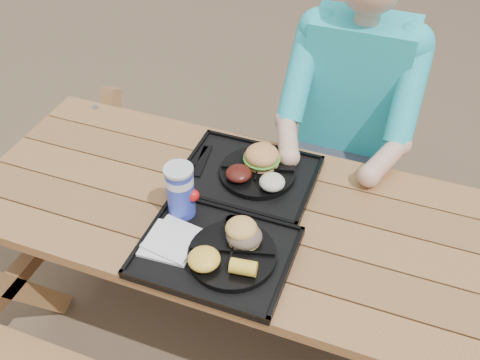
% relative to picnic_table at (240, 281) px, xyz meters
% --- Properties ---
extents(ground, '(60.00, 60.00, 0.00)m').
position_rel_picnic_table_xyz_m(ground, '(0.00, 0.00, -0.38)').
color(ground, '#999999').
rests_on(ground, ground).
extents(picnic_table, '(1.80, 1.49, 0.75)m').
position_rel_picnic_table_xyz_m(picnic_table, '(0.00, 0.00, 0.00)').
color(picnic_table, '#999999').
rests_on(picnic_table, ground).
extents(tray_near, '(0.45, 0.35, 0.02)m').
position_rel_picnic_table_xyz_m(tray_near, '(-0.00, -0.20, 0.39)').
color(tray_near, black).
rests_on(tray_near, picnic_table).
extents(tray_far, '(0.45, 0.35, 0.02)m').
position_rel_picnic_table_xyz_m(tray_far, '(-0.03, 0.15, 0.39)').
color(tray_far, black).
rests_on(tray_far, picnic_table).
extents(plate_near, '(0.26, 0.26, 0.02)m').
position_rel_picnic_table_xyz_m(plate_near, '(0.05, -0.21, 0.41)').
color(plate_near, black).
rests_on(plate_near, tray_near).
extents(plate_far, '(0.26, 0.26, 0.02)m').
position_rel_picnic_table_xyz_m(plate_far, '(0.00, 0.16, 0.41)').
color(plate_far, black).
rests_on(plate_far, tray_far).
extents(napkin_stack, '(0.16, 0.16, 0.02)m').
position_rel_picnic_table_xyz_m(napkin_stack, '(-0.14, -0.22, 0.40)').
color(napkin_stack, silver).
rests_on(napkin_stack, tray_near).
extents(soda_cup, '(0.09, 0.09, 0.17)m').
position_rel_picnic_table_xyz_m(soda_cup, '(-0.16, -0.09, 0.48)').
color(soda_cup, '#1729AC').
rests_on(soda_cup, tray_near).
extents(condiment_bbq, '(0.04, 0.04, 0.03)m').
position_rel_picnic_table_xyz_m(condiment_bbq, '(0.01, -0.09, 0.41)').
color(condiment_bbq, '#320D05').
rests_on(condiment_bbq, tray_near).
extents(condiment_mustard, '(0.05, 0.05, 0.03)m').
position_rel_picnic_table_xyz_m(condiment_mustard, '(0.06, -0.09, 0.41)').
color(condiment_mustard, gold).
rests_on(condiment_mustard, tray_near).
extents(sandwich, '(0.10, 0.10, 0.10)m').
position_rel_picnic_table_xyz_m(sandwich, '(0.07, -0.15, 0.47)').
color(sandwich, gold).
rests_on(sandwich, plate_near).
extents(mac_cheese, '(0.09, 0.09, 0.05)m').
position_rel_picnic_table_xyz_m(mac_cheese, '(-0.00, -0.28, 0.44)').
color(mac_cheese, yellow).
rests_on(mac_cheese, plate_near).
extents(corn_cob, '(0.08, 0.08, 0.04)m').
position_rel_picnic_table_xyz_m(corn_cob, '(0.11, -0.26, 0.44)').
color(corn_cob, yellow).
rests_on(corn_cob, plate_near).
extents(cutlery_far, '(0.05, 0.17, 0.01)m').
position_rel_picnic_table_xyz_m(cutlery_far, '(-0.20, 0.16, 0.40)').
color(cutlery_far, black).
rests_on(cutlery_far, tray_far).
extents(burger, '(0.12, 0.12, 0.11)m').
position_rel_picnic_table_xyz_m(burger, '(0.01, 0.20, 0.47)').
color(burger, '#CF8849').
rests_on(burger, plate_far).
extents(baked_beans, '(0.09, 0.09, 0.04)m').
position_rel_picnic_table_xyz_m(baked_beans, '(-0.04, 0.10, 0.43)').
color(baked_beans, '#44130D').
rests_on(baked_beans, plate_far).
extents(potato_salad, '(0.08, 0.08, 0.05)m').
position_rel_picnic_table_xyz_m(potato_salad, '(0.08, 0.10, 0.44)').
color(potato_salad, beige).
rests_on(potato_salad, plate_far).
extents(diner, '(0.48, 0.84, 1.28)m').
position_rel_picnic_table_xyz_m(diner, '(0.22, 0.68, 0.27)').
color(diner, '#1ABBA6').
rests_on(diner, ground).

